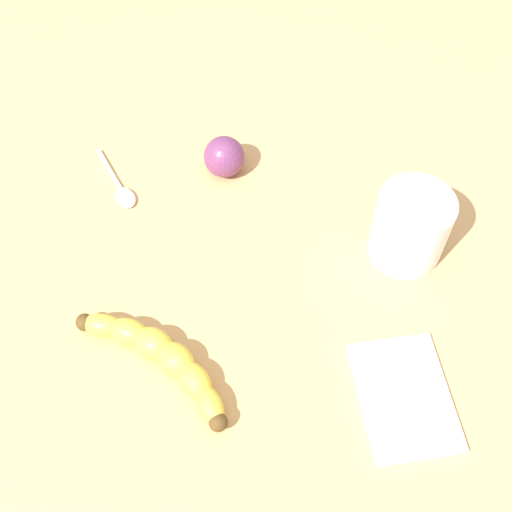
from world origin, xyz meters
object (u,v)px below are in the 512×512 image
Objects in this scene: teaspoon at (123,194)px; banana at (160,357)px; smoothie_glass at (410,229)px; plum_fruit at (224,157)px.

banana is at bearing -12.94° from teaspoon.
smoothie_glass is at bearing -114.73° from banana.
banana reaches higher than teaspoon.
plum_fruit is 0.50× the size of teaspoon.
banana is 28.31cm from plum_fruit.
banana is 3.12× the size of plum_fruit.
smoothie_glass is at bearing 47.22° from teaspoon.
smoothie_glass is 35.85cm from teaspoon.
plum_fruit is (13.56, 21.26, -1.53)cm from smoothie_glass.
smoothie_glass reaches higher than teaspoon.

